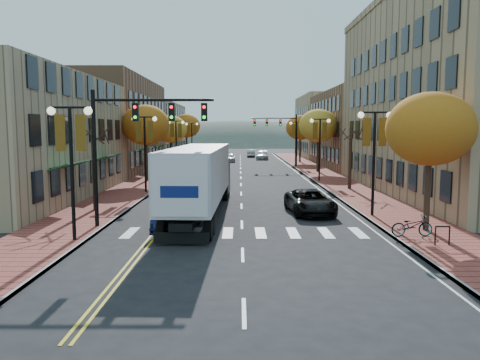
{
  "coord_description": "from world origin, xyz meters",
  "views": [
    {
      "loc": [
        -0.12,
        -20.47,
        5.07
      ],
      "look_at": [
        -0.1,
        5.79,
        2.2
      ],
      "focal_mm": 35.0,
      "sensor_mm": 36.0,
      "label": 1
    }
  ],
  "objects_px": {
    "navy_sedan": "(179,215)",
    "semi_truck": "(201,175)",
    "black_suv": "(310,202)",
    "bicycle": "(412,226)"
  },
  "relations": [
    {
      "from": "semi_truck",
      "to": "bicycle",
      "type": "xyz_separation_m",
      "value": [
        10.19,
        -6.36,
        -1.72
      ]
    },
    {
      "from": "semi_truck",
      "to": "bicycle",
      "type": "distance_m",
      "value": 12.14
    },
    {
      "from": "semi_truck",
      "to": "black_suv",
      "type": "height_order",
      "value": "semi_truck"
    },
    {
      "from": "semi_truck",
      "to": "navy_sedan",
      "type": "bearing_deg",
      "value": -98.75
    },
    {
      "from": "bicycle",
      "to": "black_suv",
      "type": "bearing_deg",
      "value": 25.74
    },
    {
      "from": "semi_truck",
      "to": "navy_sedan",
      "type": "relative_size",
      "value": 3.52
    },
    {
      "from": "navy_sedan",
      "to": "semi_truck",
      "type": "bearing_deg",
      "value": 85.82
    },
    {
      "from": "navy_sedan",
      "to": "black_suv",
      "type": "height_order",
      "value": "navy_sedan"
    },
    {
      "from": "bicycle",
      "to": "navy_sedan",
      "type": "bearing_deg",
      "value": 75.96
    },
    {
      "from": "semi_truck",
      "to": "black_suv",
      "type": "relative_size",
      "value": 3.14
    }
  ]
}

